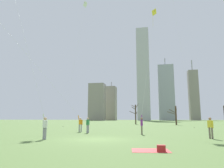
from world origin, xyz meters
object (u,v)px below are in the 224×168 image
kite_flyer_foreground_left_yellow (145,91)px  distant_kite_low_near_trees_white (84,12)px  distant_kite_drifting_left_red (174,9)px  bystander_strolling_midfield (210,127)px  bare_tree_left_of_center (176,115)px  bare_tree_right_of_center (135,114)px  picnic_spot (157,149)px  kite_flyer_far_back_teal (36,90)px  bystander_far_off_by_trees (88,124)px  kite_flyer_midfield_center_green (67,107)px

kite_flyer_foreground_left_yellow → distant_kite_low_near_trees_white: size_ratio=0.77×
distant_kite_drifting_left_red → distant_kite_low_near_trees_white: distant_kite_low_near_trees_white is taller
bystander_strolling_midfield → distant_kite_drifting_left_red: (-0.42, 15.61, 18.30)m
kite_flyer_foreground_left_yellow → bare_tree_left_of_center: (5.79, 28.48, -2.14)m
bare_tree_left_of_center → bare_tree_right_of_center: bearing=157.2°
distant_kite_drifting_left_red → picnic_spot: (-3.76, -22.76, -19.12)m
kite_flyer_far_back_teal → bystander_far_off_by_trees: size_ratio=12.14×
kite_flyer_foreground_left_yellow → bystander_far_off_by_trees: size_ratio=11.50×
kite_flyer_far_back_teal → kite_flyer_midfield_center_green: bearing=92.9°
bare_tree_right_of_center → picnic_spot: bearing=-83.9°
kite_flyer_foreground_left_yellow → bystander_strolling_midfield: size_ratio=11.50×
kite_flyer_foreground_left_yellow → distant_kite_low_near_trees_white: (-11.91, 13.13, 17.43)m
distant_kite_drifting_left_red → distant_kite_low_near_trees_white: size_ratio=0.93×
bystander_far_off_by_trees → distant_kite_drifting_left_red: size_ratio=0.07×
kite_flyer_far_back_teal → kite_flyer_foreground_left_yellow: bearing=41.4°
kite_flyer_midfield_center_green → distant_kite_low_near_trees_white: distant_kite_low_near_trees_white is taller
kite_flyer_far_back_teal → bystander_far_off_by_trees: kite_flyer_far_back_teal is taller
kite_flyer_midfield_center_green → distant_kite_drifting_left_red: distant_kite_drifting_left_red is taller
kite_flyer_far_back_teal → distant_kite_drifting_left_red: size_ratio=0.88×
kite_flyer_foreground_left_yellow → bystander_far_off_by_trees: bearing=-169.4°
kite_flyer_foreground_left_yellow → distant_kite_drifting_left_red: size_ratio=0.83×
bare_tree_left_of_center → distant_kite_drifting_left_red: bearing=-93.5°
kite_flyer_midfield_center_green → bystander_far_off_by_trees: size_ratio=9.26×
distant_kite_drifting_left_red → kite_flyer_far_back_teal: bearing=-126.7°
kite_flyer_foreground_left_yellow → distant_kite_drifting_left_red: distant_kite_drifting_left_red is taller
picnic_spot → bystander_strolling_midfield: bearing=59.7°
kite_flyer_far_back_teal → bare_tree_right_of_center: bearing=83.4°
distant_kite_low_near_trees_white → bare_tree_left_of_center: size_ratio=5.48×
kite_flyer_midfield_center_green → bystander_strolling_midfield: size_ratio=9.26×
kite_flyer_far_back_teal → distant_kite_low_near_trees_white: distant_kite_low_near_trees_white is taller
bystander_far_off_by_trees → kite_flyer_far_back_teal: bearing=-110.8°
kite_flyer_far_back_teal → bystander_far_off_by_trees: (2.44, 6.40, -2.96)m
bystander_strolling_midfield → picnic_spot: size_ratio=0.83×
bystander_strolling_midfield → bare_tree_right_of_center: bare_tree_right_of_center is taller
kite_flyer_far_back_teal → bare_tree_right_of_center: (4.66, 40.11, -1.11)m
bare_tree_right_of_center → bystander_far_off_by_trees: bearing=-93.8°
distant_kite_low_near_trees_white → bare_tree_left_of_center: 30.52m
kite_flyer_midfield_center_green → bare_tree_left_of_center: (14.73, 28.86, -0.52)m
bystander_far_off_by_trees → distant_kite_low_near_trees_white: (-5.77, 14.28, 21.00)m
picnic_spot → bare_tree_left_of_center: 41.36m
distant_kite_drifting_left_red → picnic_spot: 29.96m
bystander_strolling_midfield → bystander_far_off_by_trees: same height
kite_flyer_far_back_teal → bystander_far_off_by_trees: bearing=69.2°
kite_flyer_far_back_teal → bare_tree_right_of_center: kite_flyer_far_back_teal is taller
bystander_strolling_midfield → bare_tree_right_of_center: (-9.00, 37.95, 1.85)m
bare_tree_left_of_center → bare_tree_right_of_center: 10.53m
distant_kite_drifting_left_red → bare_tree_left_of_center: 24.89m
bare_tree_right_of_center → distant_kite_drifting_left_red: bearing=-69.0°
distant_kite_drifting_left_red → bare_tree_right_of_center: (-8.58, 22.34, -16.45)m
kite_flyer_foreground_left_yellow → distant_kite_low_near_trees_white: 24.86m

